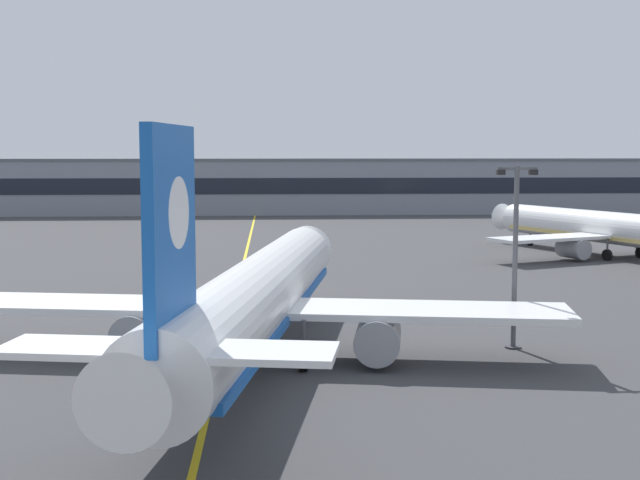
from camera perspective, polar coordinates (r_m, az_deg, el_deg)
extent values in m
plane|color=#3D3D3F|center=(33.93, -7.57, -12.61)|extent=(400.00, 400.00, 0.00)
cube|color=yellow|center=(63.07, -5.76, -3.99)|extent=(1.46, 180.00, 0.01)
cylinder|color=white|center=(43.91, -4.15, -3.64)|extent=(9.98, 36.11, 3.80)
cone|color=white|center=(62.81, -0.98, -0.78)|extent=(4.01, 3.19, 3.61)
cone|color=white|center=(25.41, -12.17, -9.82)|extent=(3.29, 3.25, 2.85)
cube|color=blue|center=(44.09, -4.14, -4.98)|extent=(9.41, 33.26, 0.44)
cube|color=black|center=(60.86, -1.21, -0.36)|extent=(3.00, 1.58, 0.60)
cube|color=white|center=(44.64, -4.01, -4.60)|extent=(32.35, 10.27, 0.36)
cylinder|color=gray|center=(45.43, -11.99, -6.09)|extent=(2.89, 3.94, 2.30)
cylinder|color=black|center=(47.15, -11.28, -5.64)|extent=(1.96, 0.52, 1.95)
cylinder|color=gray|center=(43.23, 3.93, -6.58)|extent=(2.89, 3.94, 2.30)
cylinder|color=black|center=(45.04, 4.03, -6.08)|extent=(1.96, 0.52, 1.95)
cube|color=blue|center=(28.05, -10.04, 0.32)|extent=(1.23, 4.80, 7.20)
cylinder|color=white|center=(28.28, -9.90, 1.83)|extent=(0.85, 2.44, 2.40)
cube|color=white|center=(28.07, -10.25, -7.33)|extent=(11.32, 4.66, 0.24)
cylinder|color=#4C4C51|center=(58.37, -1.57, -3.29)|extent=(0.24, 0.24, 1.60)
cylinder|color=black|center=(58.54, -1.57, -4.28)|extent=(0.55, 0.96, 0.90)
cylinder|color=#4C4C51|center=(42.86, -8.06, -6.26)|extent=(0.24, 0.24, 1.60)
cylinder|color=black|center=(43.11, -8.04, -7.72)|extent=(0.62, 1.35, 1.30)
cylinder|color=#4C4C51|center=(41.90, -1.11, -6.49)|extent=(0.24, 0.24, 1.60)
cylinder|color=black|center=(42.15, -1.11, -7.98)|extent=(0.62, 1.35, 1.30)
cylinder|color=white|center=(92.65, 19.09, 0.77)|extent=(15.00, 30.69, 3.35)
cone|color=white|center=(105.36, 12.56, 1.52)|extent=(3.81, 3.32, 3.18)
cube|color=#DBBC66|center=(92.73, 19.08, 0.20)|extent=(13.99, 28.31, 0.39)
cube|color=black|center=(104.01, 13.14, 1.78)|extent=(2.69, 1.84, 0.53)
cube|color=white|center=(93.09, 18.85, 0.33)|extent=(27.75, 14.50, 0.32)
cylinder|color=gray|center=(88.81, 16.71, -0.54)|extent=(3.07, 3.70, 2.03)
cylinder|color=black|center=(90.01, 16.01, -0.44)|extent=(1.66, 0.79, 1.72)
cylinder|color=#4C4C51|center=(102.23, 14.01, 0.35)|extent=(0.21, 0.21, 1.41)
cylinder|color=black|center=(102.32, 14.00, -0.15)|extent=(0.62, 0.87, 0.79)
cylinder|color=#4C4C51|center=(89.94, 18.82, -0.34)|extent=(0.21, 0.21, 1.41)
cylinder|color=black|center=(90.04, 18.80, -0.97)|extent=(0.76, 1.20, 1.15)
cylinder|color=black|center=(93.31, 20.81, -0.81)|extent=(0.76, 1.20, 1.15)
cylinder|color=#515156|center=(47.54, 13.02, -1.18)|extent=(0.28, 0.28, 10.07)
cylinder|color=#333338|center=(48.38, 12.89, -7.05)|extent=(0.90, 0.90, 0.10)
cube|color=#515156|center=(47.21, 13.16, 4.71)|extent=(2.20, 0.16, 0.16)
cube|color=black|center=(46.96, 12.10, 4.49)|extent=(0.44, 0.36, 0.28)
cube|color=black|center=(47.48, 14.19, 4.45)|extent=(0.44, 0.36, 0.28)
cube|color=gray|center=(153.95, -5.21, 3.57)|extent=(169.33, 12.00, 9.58)
cube|color=black|center=(147.89, -5.27, 3.64)|extent=(162.56, 0.12, 2.80)
cube|color=#595C63|center=(153.84, -5.23, 5.43)|extent=(169.73, 12.40, 0.40)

